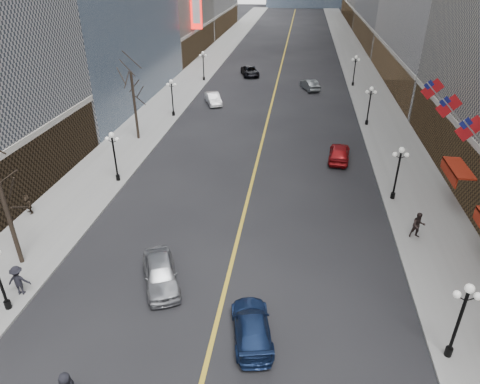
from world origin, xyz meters
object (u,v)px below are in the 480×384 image
(car_nb_far, at_px, (250,71))
(streetlamp_east_0, at_px, (461,314))
(streetlamp_east_1, at_px, (398,168))
(car_sb_near, at_px, (252,327))
(streetlamp_east_2, at_px, (370,102))
(car_sb_mid, at_px, (339,153))
(streetlamp_west_2, at_px, (172,94))
(car_nb_mid, at_px, (213,99))
(streetlamp_west_3, at_px, (203,63))
(car_sb_far, at_px, (310,85))
(car_nb_near, at_px, (160,273))
(streetlamp_east_3, at_px, (355,67))
(streetlamp_west_1, at_px, (114,152))

(car_nb_far, bearing_deg, streetlamp_east_0, -90.33)
(streetlamp_east_0, distance_m, car_nb_far, 58.93)
(streetlamp_east_1, xyz_separation_m, car_sb_near, (-9.80, -16.01, -2.21))
(streetlamp_east_0, bearing_deg, car_sb_near, -179.95)
(streetlamp_east_2, distance_m, car_sb_mid, 11.49)
(streetlamp_west_2, bearing_deg, car_nb_mid, 56.41)
(streetlamp_west_3, xyz_separation_m, car_nb_mid, (3.93, -12.09, -2.14))
(streetlamp_east_0, bearing_deg, streetlamp_east_1, 90.00)
(car_nb_far, relative_size, car_sb_far, 1.16)
(streetlamp_east_0, distance_m, streetlamp_east_2, 34.00)
(car_sb_mid, height_order, car_sb_far, car_sb_mid)
(car_sb_near, bearing_deg, car_sb_far, -106.04)
(car_nb_near, xyz_separation_m, car_sb_far, (9.09, 45.67, -0.05))
(streetlamp_east_3, bearing_deg, car_sb_near, -100.67)
(streetlamp_east_1, distance_m, streetlamp_west_1, 23.60)
(car_sb_near, bearing_deg, streetlamp_west_3, -87.49)
(streetlamp_east_1, xyz_separation_m, streetlamp_east_3, (0.00, 36.00, 0.00))
(streetlamp_east_2, height_order, streetlamp_west_1, same)
(streetlamp_east_1, bearing_deg, streetlamp_east_3, 90.00)
(streetlamp_east_3, height_order, car_sb_far, streetlamp_east_3)
(car_nb_near, xyz_separation_m, car_nb_mid, (-3.94, 36.58, -0.07))
(streetlamp_east_3, bearing_deg, streetlamp_east_1, -90.00)
(car_sb_mid, bearing_deg, streetlamp_west_1, 26.79)
(streetlamp_west_2, relative_size, streetlamp_west_3, 1.00)
(streetlamp_east_3, height_order, car_nb_far, streetlamp_east_3)
(car_nb_near, relative_size, car_sb_near, 1.02)
(streetlamp_west_2, xyz_separation_m, car_nb_near, (7.87, -30.66, -2.07))
(streetlamp_east_0, relative_size, car_sb_mid, 0.94)
(streetlamp_west_3, xyz_separation_m, car_sb_far, (16.96, -3.00, -2.12))
(streetlamp_west_3, xyz_separation_m, car_sb_mid, (19.71, -28.61, -2.08))
(streetlamp_east_1, height_order, streetlamp_east_2, same)
(car_nb_far, distance_m, car_sb_far, 12.48)
(car_sb_far, bearing_deg, car_sb_near, 66.41)
(streetlamp_west_2, relative_size, car_nb_near, 0.93)
(streetlamp_west_1, height_order, streetlamp_west_3, same)
(streetlamp_west_3, bearing_deg, streetlamp_west_2, -90.00)
(car_nb_near, bearing_deg, car_sb_mid, 35.75)
(streetlamp_west_1, distance_m, car_sb_mid, 21.15)
(streetlamp_east_0, height_order, car_nb_mid, streetlamp_east_0)
(streetlamp_east_1, bearing_deg, streetlamp_west_2, 142.67)
(streetlamp_east_0, height_order, streetlamp_east_2, same)
(streetlamp_east_2, distance_m, car_sb_near, 35.46)
(car_nb_mid, distance_m, car_sb_mid, 22.85)
(streetlamp_east_3, relative_size, car_sb_mid, 0.94)
(streetlamp_west_2, height_order, car_nb_mid, streetlamp_west_2)
(streetlamp_west_3, distance_m, car_sb_near, 53.85)
(streetlamp_east_3, distance_m, car_sb_far, 7.59)
(car_nb_near, distance_m, car_sb_mid, 23.29)
(streetlamp_west_1, distance_m, car_nb_far, 41.15)
(car_nb_far, height_order, car_sb_mid, car_sb_mid)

